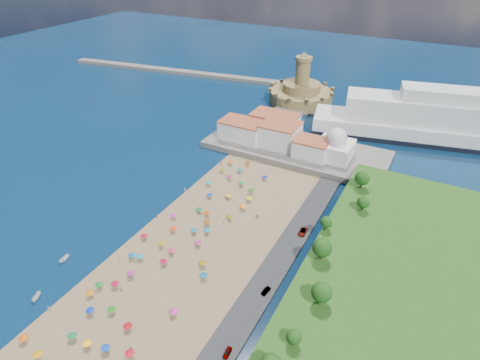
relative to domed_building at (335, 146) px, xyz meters
The scene contains 13 objects.
ground 77.60m from the domed_building, 112.91° to the right, with size 700.00×700.00×0.00m, color #071938.
terrace 21.44m from the domed_building, behind, with size 90.00×36.00×3.00m, color #59544C.
jetty 56.51m from the domed_building, 138.62° to the left, with size 18.00×70.00×2.40m, color #59544C.
breakwater 162.43m from the domed_building, 149.64° to the left, with size 200.00×7.00×2.60m, color #59544C.
waterfront_buildings 33.17m from the domed_building, behind, with size 57.00×29.00×11.00m.
domed_building is the anchor object (origin of this frame).
fortress 79.11m from the domed_building, 122.08° to the left, with size 40.00×40.00×32.40m.
cruise_ship 76.02m from the domed_building, 43.34° to the left, with size 159.57×56.31×34.58m.
beach_parasols 88.20m from the domed_building, 110.67° to the right, with size 32.95×117.72×2.20m.
beachgoers 81.66m from the domed_building, 112.99° to the right, with size 36.66×98.66×1.89m.
moored_boats 129.35m from the domed_building, 116.32° to the right, with size 8.21×19.96×1.63m.
parked_cars 76.87m from the domed_building, 85.50° to the right, with size 2.46×60.22×1.42m.
hillside_trees 77.92m from the domed_building, 75.54° to the right, with size 13.92×108.00×7.91m.
Camera 1 is at (69.30, -97.67, 95.05)m, focal length 30.00 mm.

